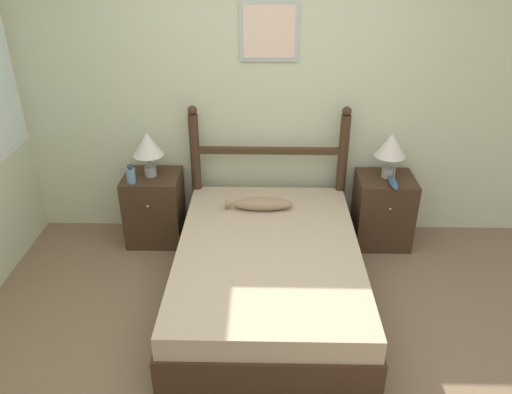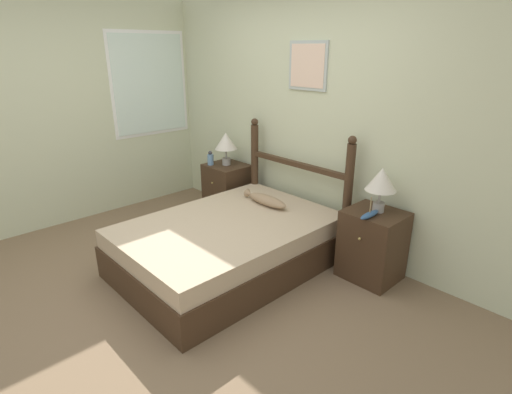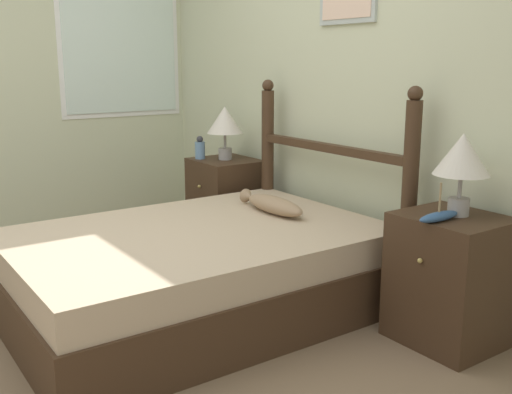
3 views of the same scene
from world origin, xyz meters
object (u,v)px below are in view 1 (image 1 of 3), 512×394
Objects in this scene: nightstand_right at (383,210)px; bottle at (131,175)px; nightstand_left at (155,208)px; fish_pillow at (260,204)px; bed at (268,273)px; table_lamp_left at (148,146)px; table_lamp_right at (391,147)px; model_boat at (393,183)px.

bottle is (-2.18, -0.14, 0.39)m from nightstand_right.
fish_pillow is at bearing -15.57° from nightstand_left.
bed is 5.02× the size of table_lamp_left.
nightstand_left is 0.44m from bottle.
table_lamp_right is at bearing 0.62° from nightstand_left.
fish_pillow is at bearing -166.30° from nightstand_right.
table_lamp_right is (0.00, 0.02, 0.60)m from nightstand_right.
table_lamp_right is (1.02, 0.85, 0.69)m from bed.
table_lamp_left is 0.70× the size of fish_pillow.
fish_pillow is (-0.07, 0.56, 0.29)m from bed.
nightstand_right is (1.02, 0.83, 0.09)m from bed.
table_lamp_left is at bearing 176.15° from model_boat.
bottle reaches higher than fish_pillow.
table_lamp_right is at bearing 0.62° from table_lamp_left.
table_lamp_left is 0.28m from bottle.
fish_pillow is (-1.11, -0.13, -0.14)m from model_boat.
bed is 1.32m from nightstand_left.
table_lamp_right is at bearing 4.22° from bottle.
model_boat is 1.12m from fish_pillow.
bottle is 0.31× the size of fish_pillow.
bottle reaches higher than nightstand_left.
fish_pillow is at bearing 96.91° from bed.
bottle is at bearing -176.36° from nightstand_right.
table_lamp_right is at bearing 82.47° from nightstand_right.
table_lamp_left reaches higher than model_boat.
nightstand_left is 2.48× the size of model_boat.
bottle is 1.11m from fish_pillow.
nightstand_right is at bearing 39.00° from bed.
table_lamp_right is at bearing 39.66° from bed.
fish_pillow is at bearing -6.65° from bottle.
nightstand_left reaches higher than fish_pillow.
nightstand_right is (2.04, 0.00, 0.00)m from nightstand_left.
bottle reaches higher than nightstand_right.
fish_pillow is (-1.09, -0.29, -0.40)m from table_lamp_right.
table_lamp_right is 2.28× the size of bottle.
table_lamp_left is (-2.04, 0.00, 0.60)m from nightstand_right.
bed is 7.66× the size of model_boat.
nightstand_left is 1.01m from fish_pillow.
nightstand_right is 0.60m from table_lamp_right.
model_boat is (2.19, -0.00, -0.05)m from bottle.
table_lamp_left is at bearing -179.38° from table_lamp_right.
table_lamp_left and table_lamp_right have the same top height.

